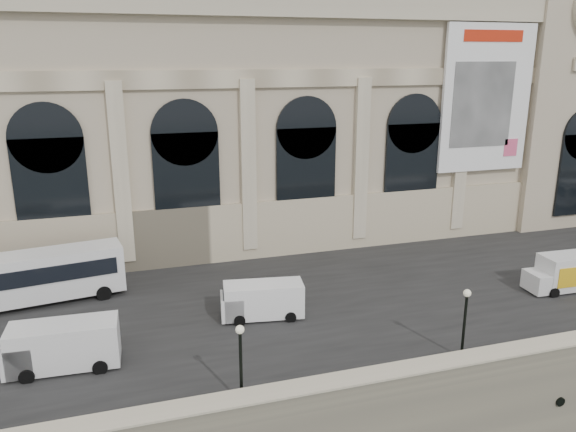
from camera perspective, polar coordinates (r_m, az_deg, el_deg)
name	(u,v)px	position (r m, az deg, el deg)	size (l,w,h in m)	color
quay	(213,246)	(61.17, -7.62, -2.99)	(160.00, 70.00, 6.00)	gray
street	(262,296)	(40.89, -2.67, -8.15)	(160.00, 24.00, 0.06)	#2D2D2D
parapet	(330,391)	(29.37, 4.27, -17.33)	(160.00, 1.40, 1.21)	gray
museum	(148,90)	(53.21, -14.01, 12.27)	(69.00, 18.70, 29.10)	#B6A88C
clock_pavilion	(543,49)	(66.18, 24.48, 15.20)	(13.00, 14.72, 36.70)	#B6A88C
bus_left	(27,277)	(42.62, -24.96, -5.68)	(12.91, 4.46, 3.73)	silver
van_b	(57,347)	(34.02, -22.38, -12.18)	(6.12, 2.74, 2.68)	silver
van_c	(258,301)	(37.34, -3.02, -8.58)	(5.64, 2.86, 2.40)	white
box_truck	(572,272)	(46.61, 26.88, -5.08)	(6.82, 2.66, 2.71)	silver
lamp_left	(241,365)	(28.50, -4.81, -14.88)	(0.44, 0.44, 4.29)	black
lamp_right	(464,324)	(33.76, 17.47, -10.47)	(0.43, 0.43, 4.25)	black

